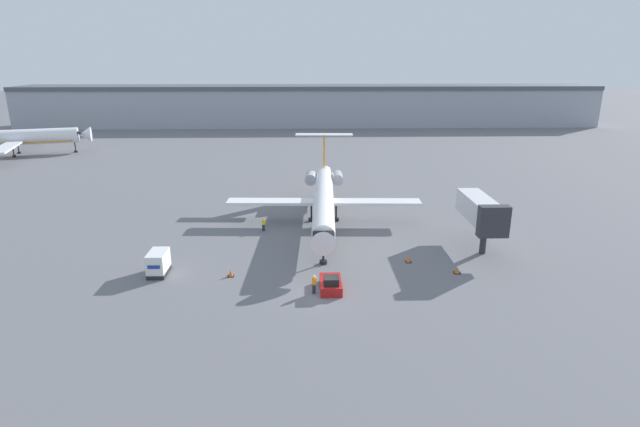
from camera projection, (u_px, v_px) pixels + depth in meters
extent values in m
plane|color=slate|center=(325.00, 294.00, 46.27)|extent=(600.00, 600.00, 0.00)
cube|color=#9EA3AD|center=(309.00, 107.00, 159.01)|extent=(180.00, 16.00, 11.38)
cube|color=#4C515B|center=(309.00, 87.00, 157.13)|extent=(180.00, 16.80, 1.20)
cylinder|color=white|center=(324.00, 201.00, 63.98)|extent=(3.69, 27.27, 2.54)
cone|color=white|center=(323.00, 240.00, 50.04)|extent=(2.63, 2.14, 2.54)
cube|color=black|center=(323.00, 233.00, 50.68)|extent=(2.19, 0.79, 0.44)
cone|color=white|center=(324.00, 174.00, 78.28)|extent=(2.40, 2.89, 2.29)
cube|color=orange|center=(324.00, 207.00, 64.22)|extent=(3.32, 24.54, 0.20)
cube|color=white|center=(377.00, 202.00, 65.38)|extent=(11.52, 3.05, 0.36)
cube|color=white|center=(271.00, 202.00, 65.51)|extent=(11.52, 3.05, 0.36)
cylinder|color=#ADADB7|center=(337.00, 178.00, 74.76)|extent=(1.78, 3.64, 1.63)
cylinder|color=#ADADB7|center=(311.00, 178.00, 74.79)|extent=(1.78, 3.64, 1.63)
cube|color=orange|center=(324.00, 150.00, 77.70)|extent=(0.33, 2.21, 4.89)
cube|color=white|center=(324.00, 135.00, 76.97)|extent=(8.86, 2.17, 0.20)
cylinder|color=black|center=(323.00, 254.00, 52.66)|extent=(0.24, 0.24, 2.13)
cylinder|color=black|center=(323.00, 262.00, 52.92)|extent=(0.80, 0.80, 0.40)
cylinder|color=black|center=(311.00, 213.00, 66.56)|extent=(0.24, 0.24, 2.13)
cylinder|color=black|center=(311.00, 219.00, 66.82)|extent=(0.80, 0.80, 0.40)
cylinder|color=black|center=(336.00, 213.00, 66.53)|extent=(0.24, 0.24, 2.13)
cylinder|color=black|center=(336.00, 220.00, 66.79)|extent=(0.80, 0.80, 0.40)
cube|color=#B21919|center=(331.00, 285.00, 47.04)|extent=(2.01, 3.67, 0.90)
cube|color=black|center=(331.00, 281.00, 46.03)|extent=(1.41, 1.32, 0.70)
cube|color=black|center=(330.00, 278.00, 48.76)|extent=(1.81, 0.30, 0.54)
cube|color=#232326|center=(159.00, 272.00, 50.41)|extent=(1.73, 3.06, 0.45)
cube|color=silver|center=(158.00, 261.00, 50.05)|extent=(1.73, 3.06, 1.95)
cube|color=navy|center=(154.00, 267.00, 48.57)|extent=(1.21, 0.04, 0.36)
cube|color=#232838|center=(314.00, 289.00, 46.21)|extent=(0.32, 0.20, 0.88)
cube|color=orange|center=(314.00, 281.00, 45.97)|extent=(0.40, 0.24, 0.70)
sphere|color=tan|center=(314.00, 276.00, 45.83)|extent=(0.26, 0.26, 0.26)
cube|color=#232838|center=(263.00, 228.00, 62.91)|extent=(0.32, 0.20, 0.83)
cube|color=yellow|center=(263.00, 222.00, 62.68)|extent=(0.40, 0.24, 0.66)
sphere|color=tan|center=(263.00, 219.00, 62.55)|extent=(0.24, 0.24, 0.24)
cube|color=black|center=(231.00, 276.00, 49.93)|extent=(0.64, 0.64, 0.04)
cone|color=orange|center=(231.00, 273.00, 49.82)|extent=(0.46, 0.46, 0.71)
cube|color=black|center=(408.00, 262.00, 53.38)|extent=(0.64, 0.64, 0.04)
cone|color=orange|center=(409.00, 259.00, 53.27)|extent=(0.46, 0.46, 0.69)
cube|color=black|center=(457.00, 273.00, 50.67)|extent=(0.67, 0.67, 0.04)
cone|color=orange|center=(457.00, 270.00, 50.57)|extent=(0.48, 0.48, 0.58)
cylinder|color=white|center=(22.00, 137.00, 110.94)|extent=(22.84, 9.40, 3.40)
cone|color=white|center=(85.00, 134.00, 114.59)|extent=(3.53, 4.00, 3.40)
cube|color=black|center=(79.00, 132.00, 114.10)|extent=(1.45, 2.97, 0.44)
cube|color=orange|center=(23.00, 142.00, 111.27)|extent=(20.55, 8.46, 0.20)
cube|color=white|center=(27.00, 135.00, 119.23)|extent=(7.13, 15.34, 0.36)
cube|color=white|center=(6.00, 147.00, 102.46)|extent=(7.13, 15.34, 0.36)
cylinder|color=black|center=(75.00, 147.00, 114.77)|extent=(0.24, 0.24, 2.33)
cylinder|color=black|center=(76.00, 152.00, 115.06)|extent=(0.80, 0.80, 0.40)
cylinder|color=black|center=(13.00, 152.00, 109.29)|extent=(0.24, 0.24, 2.33)
cylinder|color=black|center=(14.00, 156.00, 109.58)|extent=(0.80, 0.80, 0.40)
cylinder|color=black|center=(18.00, 149.00, 113.31)|extent=(0.24, 0.24, 2.33)
cylinder|color=black|center=(19.00, 153.00, 113.60)|extent=(0.80, 0.80, 0.40)
cylinder|color=#2D2D33|center=(483.00, 240.00, 55.38)|extent=(0.70, 0.70, 3.20)
cube|color=silver|center=(478.00, 208.00, 56.93)|extent=(2.60, 8.43, 2.60)
cube|color=#2D2D33|center=(494.00, 221.00, 52.34)|extent=(3.20, 1.20, 3.38)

